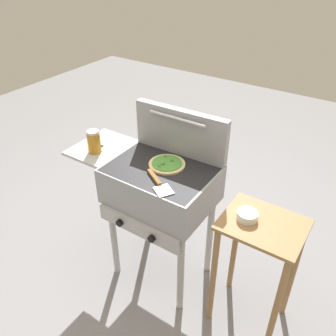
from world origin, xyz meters
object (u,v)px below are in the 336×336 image
Objects in this scene: grill at (159,187)px; sauce_jar at (94,142)px; prep_table at (258,254)px; topping_bowl_near at (247,216)px; pizza_veggie at (167,164)px; spatula at (158,183)px.

sauce_jar reaches higher than grill.
topping_bowl_near is (-0.09, -0.02, 0.25)m from prep_table.
topping_bowl_near is at bearing 3.32° from sauce_jar.
topping_bowl_near reaches higher than prep_table.
grill is at bearing -114.40° from pizza_veggie.
spatula is (0.09, -0.14, 0.15)m from grill.
pizza_veggie reaches higher than prep_table.
sauce_jar reaches higher than pizza_veggie.
pizza_veggie is at bearing 173.53° from topping_bowl_near.
prep_table is (0.67, 0.00, -0.20)m from grill.
topping_bowl_near is at bearing 14.03° from spatula.
topping_bowl_near is at bearing -169.99° from prep_table.
sauce_jar is 1.20m from prep_table.
sauce_jar reaches higher than spatula.
topping_bowl_near is (0.59, -0.01, 0.06)m from grill.
sauce_jar is at bearing 173.23° from spatula.
sauce_jar reaches higher than topping_bowl_near.
sauce_jar is 0.55m from spatula.
grill reaches higher than topping_bowl_near.
spatula is 0.52m from topping_bowl_near.
pizza_veggie is 1.98× the size of topping_bowl_near.
pizza_veggie is 0.89× the size of spatula.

